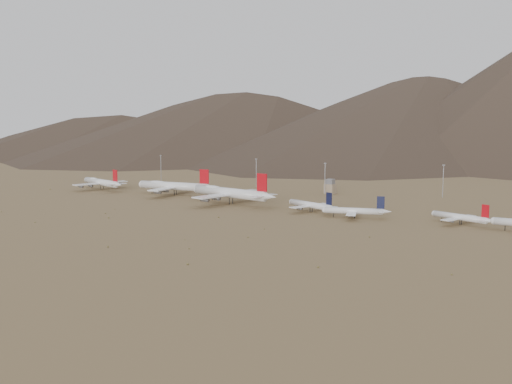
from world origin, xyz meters
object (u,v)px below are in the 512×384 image
Objects in this scene: widebody_west at (101,182)px; control_tower at (330,187)px; widebody_centre at (174,186)px; narrowbody_b at (355,211)px; narrowbody_a at (312,205)px; widebody_east at (230,193)px.

widebody_west reaches higher than control_tower.
widebody_west is 0.86× the size of widebody_centre.
control_tower is (-67.74, 98.17, 0.78)m from narrowbody_b.
control_tower is at bearing 103.33° from narrowbody_b.
narrowbody_a is at bearing 11.46° from widebody_west.
narrowbody_a reaches higher than narrowbody_b.
narrowbody_b is at bearing 4.53° from widebody_east.
widebody_west is at bearing -164.17° from narrowbody_a.
narrowbody_b is at bearing 10.36° from widebody_west.
narrowbody_b is (166.38, -17.95, -2.96)m from widebody_centre.
widebody_centre is (77.06, 8.77, 1.00)m from widebody_west.
widebody_east is 6.67× the size of control_tower.
widebody_centre reaches higher than control_tower.
widebody_west is 77.56m from widebody_centre.
narrowbody_a is 33.89m from narrowbody_b.
narrowbody_b is 119.28m from control_tower.
control_tower is (32.01, 93.89, -2.91)m from widebody_east.
widebody_west is 210.01m from narrowbody_a.
widebody_west reaches higher than narrowbody_b.
widebody_east reaches higher than narrowbody_b.
widebody_west is 243.62m from narrowbody_b.
widebody_centre is 1.80× the size of narrowbody_b.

